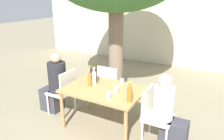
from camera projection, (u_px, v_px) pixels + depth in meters
ground_plane at (104, 125)px, 4.04m from camera, size 30.00×30.00×0.00m
cafe_building_wall at (170, 23)px, 7.07m from camera, size 10.00×0.08×2.80m
dining_table_front at (104, 93)px, 3.82m from camera, size 1.36×0.93×0.75m
patio_chair_0 at (64, 90)px, 4.28m from camera, size 0.44×0.44×0.92m
patio_chair_1 at (153, 113)px, 3.45m from camera, size 0.44×0.44×0.92m
patio_chair_2 at (110, 84)px, 4.57m from camera, size 0.44×0.44×0.92m
person_seated_0 at (55, 86)px, 4.38m from camera, size 0.57×0.35×1.25m
person_seated_1 at (169, 116)px, 3.34m from camera, size 0.56×0.31×1.20m
wine_bottle_0 at (95, 76)px, 4.11m from camera, size 0.08×0.08×0.26m
wine_bottle_1 at (91, 74)px, 4.15m from camera, size 0.07×0.07×0.27m
amber_bottle_2 at (130, 94)px, 3.29m from camera, size 0.08×0.08×0.33m
amber_bottle_3 at (90, 79)px, 3.85m from camera, size 0.06×0.06×0.33m
water_bottle_4 at (94, 78)px, 3.93m from camera, size 0.08×0.08×0.33m
drinking_glass_0 at (116, 90)px, 3.61m from camera, size 0.07×0.07×0.11m
drinking_glass_1 at (109, 95)px, 3.44m from camera, size 0.08×0.08×0.09m
drinking_glass_2 at (122, 82)px, 3.96m from camera, size 0.07×0.07×0.10m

